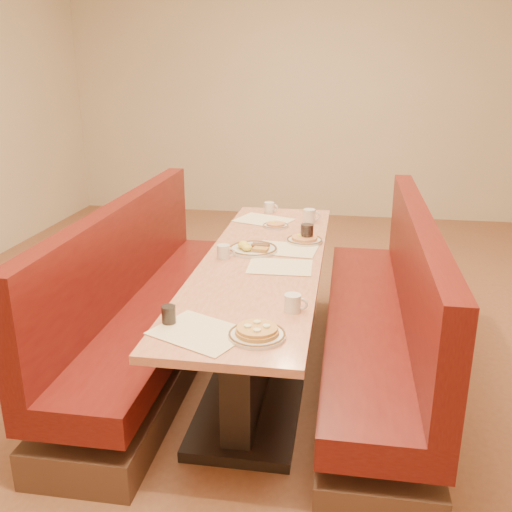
# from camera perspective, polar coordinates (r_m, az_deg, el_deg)

# --- Properties ---
(ground) EXTENTS (8.00, 8.00, 0.00)m
(ground) POSITION_cam_1_polar(r_m,az_deg,el_deg) (3.70, 0.60, -11.38)
(ground) COLOR #9E6647
(ground) RESTS_ON ground
(room_envelope) EXTENTS (6.04, 8.04, 2.82)m
(room_envelope) POSITION_cam_1_polar(r_m,az_deg,el_deg) (3.20, 0.72, 20.12)
(room_envelope) COLOR beige
(room_envelope) RESTS_ON ground
(diner_table) EXTENTS (0.70, 2.50, 0.75)m
(diner_table) POSITION_cam_1_polar(r_m,az_deg,el_deg) (3.52, 0.62, -6.11)
(diner_table) COLOR black
(diner_table) RESTS_ON ground
(booth_left) EXTENTS (0.55, 2.50, 1.05)m
(booth_left) POSITION_cam_1_polar(r_m,az_deg,el_deg) (3.70, -10.73, -5.43)
(booth_left) COLOR #4C3326
(booth_left) RESTS_ON ground
(booth_right) EXTENTS (0.55, 2.50, 1.05)m
(booth_right) POSITION_cam_1_polar(r_m,az_deg,el_deg) (3.51, 12.63, -6.96)
(booth_right) COLOR #4C3326
(booth_right) RESTS_ON ground
(placemat_near_left) EXTENTS (0.48, 0.43, 0.00)m
(placemat_near_left) POSITION_cam_1_polar(r_m,az_deg,el_deg) (2.49, -5.60, -7.59)
(placemat_near_left) COLOR #FDEEC6
(placemat_near_left) RESTS_ON diner_table
(placemat_near_right) EXTENTS (0.37, 0.28, 0.00)m
(placemat_near_right) POSITION_cam_1_polar(r_m,az_deg,el_deg) (3.25, 2.41, -1.06)
(placemat_near_right) COLOR #FDEEC6
(placemat_near_right) RESTS_ON diner_table
(placemat_far_left) EXTENTS (0.47, 0.41, 0.00)m
(placemat_far_left) POSITION_cam_1_polar(r_m,az_deg,el_deg) (4.22, 0.78, 3.61)
(placemat_far_left) COLOR #FDEEC6
(placemat_far_left) RESTS_ON diner_table
(placemat_far_right) EXTENTS (0.40, 0.32, 0.00)m
(placemat_far_right) POSITION_cam_1_polar(r_m,az_deg,el_deg) (3.56, 3.05, 0.70)
(placemat_far_right) COLOR #FDEEC6
(placemat_far_right) RESTS_ON diner_table
(pancake_plate) EXTENTS (0.25, 0.25, 0.06)m
(pancake_plate) POSITION_cam_1_polar(r_m,az_deg,el_deg) (2.44, 0.10, -7.70)
(pancake_plate) COLOR silver
(pancake_plate) RESTS_ON diner_table
(eggs_plate) EXTENTS (0.30, 0.30, 0.06)m
(eggs_plate) POSITION_cam_1_polar(r_m,az_deg,el_deg) (3.52, -0.35, 0.76)
(eggs_plate) COLOR silver
(eggs_plate) RESTS_ON diner_table
(extra_plate_mid) EXTENTS (0.24, 0.24, 0.05)m
(extra_plate_mid) POSITION_cam_1_polar(r_m,az_deg,el_deg) (3.71, 4.86, 1.64)
(extra_plate_mid) COLOR silver
(extra_plate_mid) RESTS_ON diner_table
(extra_plate_far) EXTENTS (0.18, 0.18, 0.04)m
(extra_plate_far) POSITION_cam_1_polar(r_m,az_deg,el_deg) (4.05, 1.97, 3.10)
(extra_plate_far) COLOR silver
(extra_plate_far) RESTS_ON diner_table
(coffee_mug_a) EXTENTS (0.11, 0.08, 0.08)m
(coffee_mug_a) POSITION_cam_1_polar(r_m,az_deg,el_deg) (2.67, 3.75, -4.70)
(coffee_mug_a) COLOR silver
(coffee_mug_a) RESTS_ON diner_table
(coffee_mug_b) EXTENTS (0.11, 0.08, 0.08)m
(coffee_mug_b) POSITION_cam_1_polar(r_m,az_deg,el_deg) (3.39, -3.22, 0.46)
(coffee_mug_b) COLOR silver
(coffee_mug_b) RESTS_ON diner_table
(coffee_mug_c) EXTENTS (0.13, 0.09, 0.10)m
(coffee_mug_c) POSITION_cam_1_polar(r_m,az_deg,el_deg) (4.18, 5.41, 4.04)
(coffee_mug_c) COLOR silver
(coffee_mug_c) RESTS_ON diner_table
(coffee_mug_d) EXTENTS (0.11, 0.08, 0.08)m
(coffee_mug_d) POSITION_cam_1_polar(r_m,az_deg,el_deg) (4.43, 1.37, 4.88)
(coffee_mug_d) COLOR silver
(coffee_mug_d) RESTS_ON diner_table
(soda_tumbler_near) EXTENTS (0.06, 0.06, 0.09)m
(soda_tumbler_near) POSITION_cam_1_polar(r_m,az_deg,el_deg) (2.58, -8.72, -5.85)
(soda_tumbler_near) COLOR black
(soda_tumbler_near) RESTS_ON diner_table
(soda_tumbler_mid) EXTENTS (0.08, 0.08, 0.11)m
(soda_tumbler_mid) POSITION_cam_1_polar(r_m,az_deg,el_deg) (3.72, 5.12, 2.32)
(soda_tumbler_mid) COLOR black
(soda_tumbler_mid) RESTS_ON diner_table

